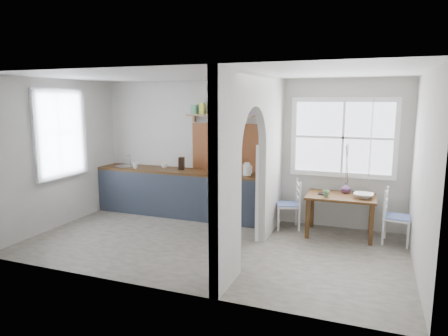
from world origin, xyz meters
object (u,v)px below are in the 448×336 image
(chair_left, at_px, (288,204))
(chair_right, at_px, (397,217))
(kettle, at_px, (247,169))
(dining_table, at_px, (340,216))
(vase, at_px, (346,188))

(chair_left, xyz_separation_m, chair_right, (1.76, -0.16, -0.00))
(chair_left, distance_m, kettle, 0.96)
(chair_left, height_order, kettle, kettle)
(chair_right, height_order, kettle, kettle)
(dining_table, relative_size, vase, 6.56)
(dining_table, xyz_separation_m, chair_left, (-0.89, 0.09, 0.09))
(dining_table, height_order, kettle, kettle)
(dining_table, xyz_separation_m, kettle, (-1.65, 0.09, 0.67))
(kettle, bearing_deg, dining_table, 12.35)
(dining_table, bearing_deg, vase, 73.76)
(kettle, bearing_deg, vase, 19.48)
(dining_table, distance_m, kettle, 1.78)
(dining_table, xyz_separation_m, chair_right, (0.87, -0.07, 0.09))
(chair_right, relative_size, kettle, 3.73)
(vase, bearing_deg, chair_left, -173.00)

